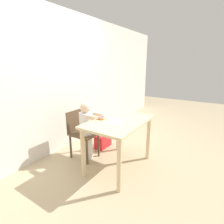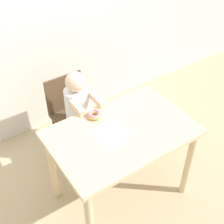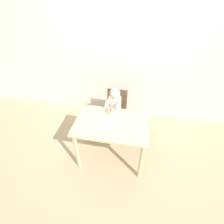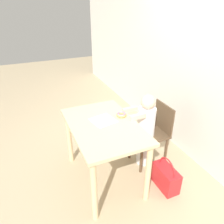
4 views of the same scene
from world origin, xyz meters
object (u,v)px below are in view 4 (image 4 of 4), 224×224
object	(u,v)px
chair	(153,133)
handbag	(166,177)
child_figure	(145,130)
donut	(121,115)

from	to	relation	value
chair	handbag	bearing A→B (deg)	-12.17
chair	handbag	world-z (taller)	chair
child_figure	donut	world-z (taller)	child_figure
donut	handbag	xyz separation A→B (m)	(0.50, 0.34, -0.65)
chair	handbag	distance (m)	0.57
handbag	chair	bearing A→B (deg)	167.83
child_figure	handbag	bearing A→B (deg)	1.74
donut	handbag	bearing A→B (deg)	34.30
chair	child_figure	bearing A→B (deg)	-90.00
child_figure	handbag	world-z (taller)	child_figure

